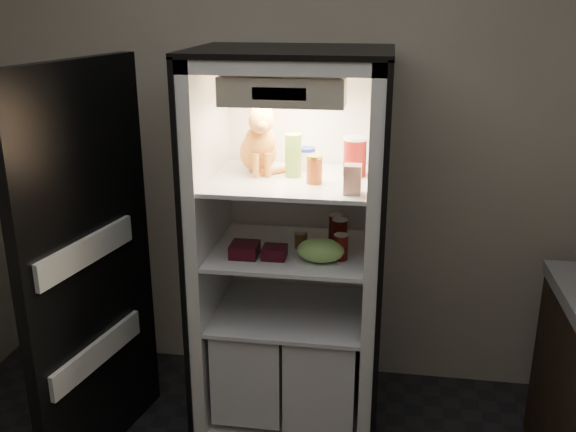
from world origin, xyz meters
name	(u,v)px	position (x,y,z in m)	size (l,w,h in m)	color
room_shell	(212,189)	(0.00, 0.00, 1.62)	(3.60, 3.60, 3.60)	white
refrigerator	(292,271)	(0.00, 1.38, 0.79)	(0.90, 0.72, 1.88)	white
fridge_door	(90,274)	(-0.85, 0.94, 0.91)	(0.23, 0.86, 1.85)	black
tabby_cat	(259,145)	(-0.16, 1.41, 1.42)	(0.32, 0.35, 0.35)	#CF651A
parmesan_shaker	(293,155)	(0.01, 1.35, 1.39)	(0.08, 0.08, 0.20)	green
mayo_tub	(307,159)	(0.06, 1.47, 1.35)	(0.08, 0.08, 0.11)	white
salsa_jar	(314,169)	(0.12, 1.25, 1.35)	(0.07, 0.07, 0.13)	maroon
pepper_jar	(355,156)	(0.29, 1.42, 1.38)	(0.11, 0.11, 0.18)	maroon
cream_carton	(353,179)	(0.30, 1.12, 1.35)	(0.07, 0.07, 0.13)	silver
soda_can_a	(336,228)	(0.21, 1.46, 1.01)	(0.07, 0.07, 0.14)	black
soda_can_b	(340,233)	(0.23, 1.39, 1.01)	(0.08, 0.08, 0.14)	black
soda_can_c	(341,247)	(0.25, 1.22, 1.00)	(0.07, 0.07, 0.12)	black
condiment_jar	(301,239)	(0.05, 1.34, 0.98)	(0.06, 0.06, 0.09)	brown
grape_bag	(321,250)	(0.16, 1.18, 0.99)	(0.22, 0.16, 0.11)	#83C059
berry_box_left	(245,250)	(-0.19, 1.19, 0.97)	(0.13, 0.13, 0.06)	#470B17
berry_box_right	(275,252)	(-0.05, 1.19, 0.97)	(0.11, 0.11, 0.05)	#470B17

